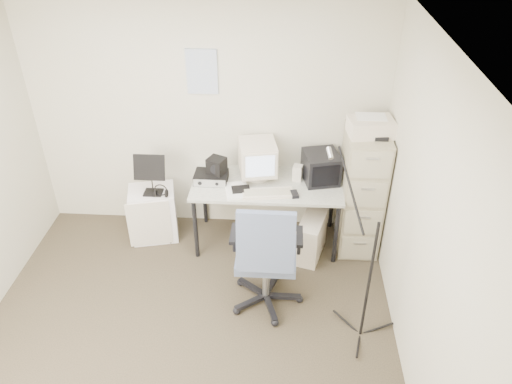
# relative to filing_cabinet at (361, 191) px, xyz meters

# --- Properties ---
(floor) EXTENTS (3.60, 3.60, 0.01)m
(floor) POSITION_rel_filing_cabinet_xyz_m (-1.58, -1.48, -0.66)
(floor) COLOR #2F2B1F
(floor) RESTS_ON ground
(ceiling) EXTENTS (3.60, 3.60, 0.01)m
(ceiling) POSITION_rel_filing_cabinet_xyz_m (-1.58, -1.48, 1.85)
(ceiling) COLOR white
(ceiling) RESTS_ON ground
(wall_back) EXTENTS (3.60, 0.02, 2.50)m
(wall_back) POSITION_rel_filing_cabinet_xyz_m (-1.58, 0.32, 0.60)
(wall_back) COLOR beige
(wall_back) RESTS_ON ground
(wall_right) EXTENTS (0.02, 3.60, 2.50)m
(wall_right) POSITION_rel_filing_cabinet_xyz_m (0.22, -1.48, 0.60)
(wall_right) COLOR beige
(wall_right) RESTS_ON ground
(wall_calendar) EXTENTS (0.30, 0.02, 0.44)m
(wall_calendar) POSITION_rel_filing_cabinet_xyz_m (-1.60, 0.31, 1.10)
(wall_calendar) COLOR white
(wall_calendar) RESTS_ON wall_back
(filing_cabinet) EXTENTS (0.40, 0.60, 1.30)m
(filing_cabinet) POSITION_rel_filing_cabinet_xyz_m (0.00, 0.00, 0.00)
(filing_cabinet) COLOR #AEA58E
(filing_cabinet) RESTS_ON floor
(printer) EXTENTS (0.44, 0.33, 0.16)m
(printer) POSITION_rel_filing_cabinet_xyz_m (0.00, -0.02, 0.73)
(printer) COLOR beige
(printer) RESTS_ON filing_cabinet
(desk) EXTENTS (1.50, 0.70, 0.73)m
(desk) POSITION_rel_filing_cabinet_xyz_m (-0.95, -0.03, -0.29)
(desk) COLOR beige
(desk) RESTS_ON floor
(crt_monitor) EXTENTS (0.42, 0.43, 0.39)m
(crt_monitor) POSITION_rel_filing_cabinet_xyz_m (-1.05, 0.08, 0.28)
(crt_monitor) COLOR beige
(crt_monitor) RESTS_ON desk
(crt_tv) EXTENTS (0.40, 0.41, 0.30)m
(crt_tv) POSITION_rel_filing_cabinet_xyz_m (-0.42, 0.07, 0.23)
(crt_tv) COLOR black
(crt_tv) RESTS_ON desk
(desk_speaker) EXTENTS (0.11, 0.11, 0.17)m
(desk_speaker) POSITION_rel_filing_cabinet_xyz_m (-0.65, 0.05, 0.16)
(desk_speaker) COLOR beige
(desk_speaker) RESTS_ON desk
(keyboard) EXTENTS (0.51, 0.24, 0.03)m
(keyboard) POSITION_rel_filing_cabinet_xyz_m (-0.93, -0.23, 0.09)
(keyboard) COLOR beige
(keyboard) RESTS_ON desk
(mouse) EXTENTS (0.09, 0.13, 0.03)m
(mouse) POSITION_rel_filing_cabinet_xyz_m (-0.68, -0.24, 0.10)
(mouse) COLOR black
(mouse) RESTS_ON desk
(radio_receiver) EXTENTS (0.33, 0.24, 0.09)m
(radio_receiver) POSITION_rel_filing_cabinet_xyz_m (-1.51, -0.03, 0.13)
(radio_receiver) COLOR black
(radio_receiver) RESTS_ON desk
(radio_speaker) EXTENTS (0.21, 0.21, 0.16)m
(radio_speaker) POSITION_rel_filing_cabinet_xyz_m (-1.45, -0.01, 0.26)
(radio_speaker) COLOR black
(radio_speaker) RESTS_ON radio_receiver
(papers) EXTENTS (0.27, 0.33, 0.02)m
(papers) POSITION_rel_filing_cabinet_xyz_m (-1.24, -0.19, 0.09)
(papers) COLOR white
(papers) RESTS_ON desk
(pc_tower) EXTENTS (0.33, 0.52, 0.45)m
(pc_tower) POSITION_rel_filing_cabinet_xyz_m (-0.48, -0.23, -0.43)
(pc_tower) COLOR beige
(pc_tower) RESTS_ON floor
(office_chair) EXTENTS (0.68, 0.68, 1.16)m
(office_chair) POSITION_rel_filing_cabinet_xyz_m (-0.92, -0.92, -0.07)
(office_chair) COLOR slate
(office_chair) RESTS_ON floor
(side_cart) EXTENTS (0.54, 0.47, 0.58)m
(side_cart) POSITION_rel_filing_cabinet_xyz_m (-2.16, -0.01, -0.36)
(side_cart) COLOR white
(side_cart) RESTS_ON floor
(music_stand) EXTENTS (0.35, 0.24, 0.46)m
(music_stand) POSITION_rel_filing_cabinet_xyz_m (-2.12, -0.06, 0.16)
(music_stand) COLOR black
(music_stand) RESTS_ON side_cart
(headphones) EXTENTS (0.20, 0.20, 0.03)m
(headphones) POSITION_rel_filing_cabinet_xyz_m (-2.02, -0.11, -0.02)
(headphones) COLOR black
(headphones) RESTS_ON side_cart
(mic_stand) EXTENTS (0.03, 0.03, 1.57)m
(mic_stand) POSITION_rel_filing_cabinet_xyz_m (-0.08, -1.26, 0.14)
(mic_stand) COLOR black
(mic_stand) RESTS_ON floor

